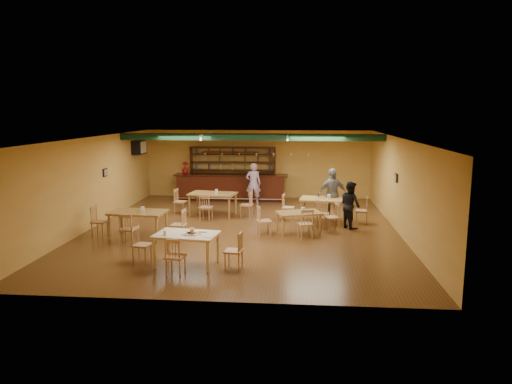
# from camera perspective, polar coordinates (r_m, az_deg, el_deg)

# --- Properties ---
(floor) EXTENTS (12.00, 12.00, 0.00)m
(floor) POSITION_cam_1_polar(r_m,az_deg,el_deg) (15.63, -1.65, -4.51)
(floor) COLOR brown
(floor) RESTS_ON ground
(ceiling_beam) EXTENTS (10.00, 0.30, 0.25)m
(ceiling_beam) POSITION_cam_1_polar(r_m,az_deg,el_deg) (17.97, -0.67, 6.62)
(ceiling_beam) COLOR black
(ceiling_beam) RESTS_ON ceiling
(track_rail_left) EXTENTS (0.05, 2.50, 0.05)m
(track_rail_left) POSITION_cam_1_polar(r_m,az_deg,el_deg) (18.81, -6.00, 6.92)
(track_rail_left) COLOR silver
(track_rail_left) RESTS_ON ceiling
(track_rail_right) EXTENTS (0.05, 2.50, 0.05)m
(track_rail_right) POSITION_cam_1_polar(r_m,az_deg,el_deg) (18.48, 3.87, 6.90)
(track_rail_right) COLOR silver
(track_rail_right) RESTS_ON ceiling
(ac_unit) EXTENTS (0.34, 0.70, 0.48)m
(ac_unit) POSITION_cam_1_polar(r_m,az_deg,el_deg) (20.39, -13.88, 5.24)
(ac_unit) COLOR silver
(ac_unit) RESTS_ON wall_left
(picture_left) EXTENTS (0.04, 0.34, 0.28)m
(picture_left) POSITION_cam_1_polar(r_m,az_deg,el_deg) (17.53, -17.66, 2.25)
(picture_left) COLOR black
(picture_left) RESTS_ON wall_left
(picture_right) EXTENTS (0.04, 0.34, 0.28)m
(picture_right) POSITION_cam_1_polar(r_m,az_deg,el_deg) (16.03, 16.48, 1.64)
(picture_right) COLOR black
(picture_right) RESTS_ON wall_right
(bar_counter) EXTENTS (4.92, 0.85, 1.13)m
(bar_counter) POSITION_cam_1_polar(r_m,az_deg,el_deg) (20.66, -3.02, 0.58)
(bar_counter) COLOR #36130A
(bar_counter) RESTS_ON ground
(back_bar_hutch) EXTENTS (3.80, 0.40, 2.28)m
(back_bar_hutch) POSITION_cam_1_polar(r_m,az_deg,el_deg) (21.20, -2.80, 2.38)
(back_bar_hutch) COLOR #36130A
(back_bar_hutch) RESTS_ON ground
(poinsettia) EXTENTS (0.38, 0.38, 0.52)m
(poinsettia) POSITION_cam_1_polar(r_m,az_deg,el_deg) (20.92, -8.50, 2.88)
(poinsettia) COLOR #A50F13
(poinsettia) RESTS_ON bar_counter
(dining_table_a) EXTENTS (1.81, 1.25, 0.84)m
(dining_table_a) POSITION_cam_1_polar(r_m,az_deg,el_deg) (17.70, -5.21, -1.47)
(dining_table_a) COLOR olive
(dining_table_a) RESTS_ON ground
(dining_table_b) EXTENTS (1.78, 1.20, 0.83)m
(dining_table_b) POSITION_cam_1_polar(r_m,az_deg,el_deg) (16.75, 8.19, -2.18)
(dining_table_b) COLOR olive
(dining_table_b) RESTS_ON ground
(dining_table_c) EXTENTS (1.72, 1.11, 0.83)m
(dining_table_c) POSITION_cam_1_polar(r_m,az_deg,el_deg) (14.96, -13.93, -3.82)
(dining_table_c) COLOR olive
(dining_table_c) RESTS_ON ground
(dining_table_d) EXTENTS (1.55, 1.20, 0.68)m
(dining_table_d) POSITION_cam_1_polar(r_m,az_deg,el_deg) (15.15, 5.13, -3.67)
(dining_table_d) COLOR olive
(dining_table_d) RESTS_ON ground
(near_table) EXTENTS (1.65, 1.18, 0.82)m
(near_table) POSITION_cam_1_polar(r_m,az_deg,el_deg) (12.09, -8.32, -6.86)
(near_table) COLOR beige
(near_table) RESTS_ON ground
(pizza_tray) EXTENTS (0.43, 0.43, 0.01)m
(pizza_tray) POSITION_cam_1_polar(r_m,az_deg,el_deg) (11.95, -7.85, -4.96)
(pizza_tray) COLOR silver
(pizza_tray) RESTS_ON near_table
(parmesan_shaker) EXTENTS (0.08, 0.08, 0.11)m
(parmesan_shaker) POSITION_cam_1_polar(r_m,az_deg,el_deg) (11.94, -10.87, -4.83)
(parmesan_shaker) COLOR #EAE5C6
(parmesan_shaker) RESTS_ON near_table
(napkin_stack) EXTENTS (0.20, 0.15, 0.03)m
(napkin_stack) POSITION_cam_1_polar(r_m,az_deg,el_deg) (12.10, -6.36, -4.70)
(napkin_stack) COLOR white
(napkin_stack) RESTS_ON near_table
(pizza_server) EXTENTS (0.27, 0.31, 0.00)m
(pizza_server) POSITION_cam_1_polar(r_m,az_deg,el_deg) (11.97, -7.03, -4.87)
(pizza_server) COLOR silver
(pizza_server) RESTS_ON pizza_tray
(side_plate) EXTENTS (0.25, 0.25, 0.01)m
(side_plate) POSITION_cam_1_polar(r_m,az_deg,el_deg) (11.65, -5.71, -5.31)
(side_plate) COLOR white
(side_plate) RESTS_ON near_table
(patron_bar) EXTENTS (0.67, 0.48, 1.73)m
(patron_bar) POSITION_cam_1_polar(r_m,az_deg,el_deg) (19.69, -0.33, 1.02)
(patron_bar) COLOR #9453B4
(patron_bar) RESTS_ON ground
(patron_right_a) EXTENTS (0.90, 0.96, 1.56)m
(patron_right_a) POSITION_cam_1_polar(r_m,az_deg,el_deg) (15.96, 11.25, -1.52)
(patron_right_a) COLOR black
(patron_right_a) RESTS_ON ground
(patron_right_b) EXTENTS (1.16, 0.73, 1.84)m
(patron_right_b) POSITION_cam_1_polar(r_m,az_deg,el_deg) (17.05, 9.18, -0.28)
(patron_right_b) COLOR slate
(patron_right_b) RESTS_ON ground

